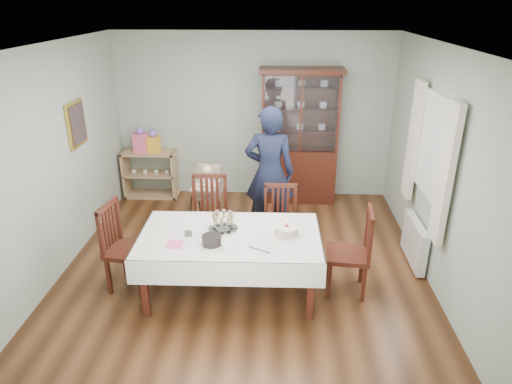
# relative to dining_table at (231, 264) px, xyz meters

# --- Properties ---
(floor) EXTENTS (5.00, 5.00, 0.00)m
(floor) POSITION_rel_dining_table_xyz_m (0.11, 0.46, -0.38)
(floor) COLOR #593319
(floor) RESTS_ON ground
(room_shell) EXTENTS (5.00, 5.00, 5.00)m
(room_shell) POSITION_rel_dining_table_xyz_m (0.11, 0.99, 1.32)
(room_shell) COLOR #9EAA99
(room_shell) RESTS_ON floor
(dining_table) EXTENTS (2.02, 1.18, 0.76)m
(dining_table) POSITION_rel_dining_table_xyz_m (0.00, 0.00, 0.00)
(dining_table) COLOR #421610
(dining_table) RESTS_ON floor
(china_cabinet) EXTENTS (1.30, 0.48, 2.18)m
(china_cabinet) POSITION_rel_dining_table_xyz_m (0.86, 2.72, 0.74)
(china_cabinet) COLOR #421610
(china_cabinet) RESTS_ON floor
(sideboard) EXTENTS (0.90, 0.38, 0.80)m
(sideboard) POSITION_rel_dining_table_xyz_m (-1.64, 2.74, 0.02)
(sideboard) COLOR tan
(sideboard) RESTS_ON floor
(picture_frame) EXTENTS (0.04, 0.48, 0.58)m
(picture_frame) POSITION_rel_dining_table_xyz_m (-2.11, 1.26, 1.27)
(picture_frame) COLOR gold
(picture_frame) RESTS_ON room_shell
(window) EXTENTS (0.04, 1.02, 1.22)m
(window) POSITION_rel_dining_table_xyz_m (2.33, 0.76, 1.17)
(window) COLOR white
(window) RESTS_ON room_shell
(curtain_left) EXTENTS (0.07, 0.30, 1.55)m
(curtain_left) POSITION_rel_dining_table_xyz_m (2.27, 0.14, 1.07)
(curtain_left) COLOR silver
(curtain_left) RESTS_ON room_shell
(curtain_right) EXTENTS (0.07, 0.30, 1.55)m
(curtain_right) POSITION_rel_dining_table_xyz_m (2.27, 1.38, 1.07)
(curtain_right) COLOR silver
(curtain_right) RESTS_ON room_shell
(radiator) EXTENTS (0.10, 0.80, 0.55)m
(radiator) POSITION_rel_dining_table_xyz_m (2.27, 0.76, -0.08)
(radiator) COLOR white
(radiator) RESTS_ON floor
(chair_far_left) EXTENTS (0.49, 0.49, 1.06)m
(chair_far_left) POSITION_rel_dining_table_xyz_m (-0.37, 0.86, -0.07)
(chair_far_left) COLOR #421610
(chair_far_left) RESTS_ON floor
(chair_far_right) EXTENTS (0.44, 0.44, 0.98)m
(chair_far_right) POSITION_rel_dining_table_xyz_m (0.56, 0.77, -0.09)
(chair_far_right) COLOR #421610
(chair_far_right) RESTS_ON floor
(chair_end_left) EXTENTS (0.54, 0.54, 1.05)m
(chair_end_left) POSITION_rel_dining_table_xyz_m (-1.19, 0.08, -0.07)
(chair_end_left) COLOR #421610
(chair_end_left) RESTS_ON floor
(chair_end_right) EXTENTS (0.51, 0.51, 1.03)m
(chair_end_right) POSITION_rel_dining_table_xyz_m (1.34, 0.11, -0.08)
(chair_end_right) COLOR #421610
(chair_end_right) RESTS_ON floor
(woman) EXTENTS (0.69, 0.47, 1.87)m
(woman) POSITION_rel_dining_table_xyz_m (0.41, 1.47, 0.55)
(woman) COLOR black
(woman) RESTS_ON floor
(high_chair) EXTENTS (0.51, 0.51, 1.00)m
(high_chair) POSITION_rel_dining_table_xyz_m (-0.47, 1.54, 0.01)
(high_chair) COLOR black
(high_chair) RESTS_ON floor
(champagne_tray) EXTENTS (0.33, 0.33, 0.20)m
(champagne_tray) POSITION_rel_dining_table_xyz_m (-0.09, 0.11, 0.44)
(champagne_tray) COLOR silver
(champagne_tray) RESTS_ON dining_table
(birthday_cake) EXTENTS (0.29, 0.29, 0.20)m
(birthday_cake) POSITION_rel_dining_table_xyz_m (0.62, 0.01, 0.43)
(birthday_cake) COLOR white
(birthday_cake) RESTS_ON dining_table
(plate_stack_dark) EXTENTS (0.26, 0.26, 0.10)m
(plate_stack_dark) POSITION_rel_dining_table_xyz_m (-0.17, -0.22, 0.42)
(plate_stack_dark) COLOR black
(plate_stack_dark) RESTS_ON dining_table
(plate_stack_white) EXTENTS (0.23, 0.23, 0.08)m
(plate_stack_white) POSITION_rel_dining_table_xyz_m (0.04, -0.30, 0.41)
(plate_stack_white) COLOR white
(plate_stack_white) RESTS_ON dining_table
(napkin_stack) EXTENTS (0.16, 0.16, 0.02)m
(napkin_stack) POSITION_rel_dining_table_xyz_m (-0.55, -0.25, 0.39)
(napkin_stack) COLOR #FD5D8F
(napkin_stack) RESTS_ON dining_table
(cutlery) EXTENTS (0.13, 0.17, 0.01)m
(cutlery) POSITION_rel_dining_table_xyz_m (-0.49, -0.01, 0.38)
(cutlery) COLOR silver
(cutlery) RESTS_ON dining_table
(cake_knife) EXTENTS (0.25, 0.15, 0.01)m
(cake_knife) POSITION_rel_dining_table_xyz_m (0.34, -0.33, 0.38)
(cake_knife) COLOR silver
(cake_knife) RESTS_ON dining_table
(gift_bag_pink) EXTENTS (0.25, 0.19, 0.42)m
(gift_bag_pink) POSITION_rel_dining_table_xyz_m (-1.74, 2.72, 0.60)
(gift_bag_pink) COLOR #FD5D8F
(gift_bag_pink) RESTS_ON sideboard
(gift_bag_orange) EXTENTS (0.20, 0.15, 0.37)m
(gift_bag_orange) POSITION_rel_dining_table_xyz_m (-1.53, 2.72, 0.58)
(gift_bag_orange) COLOR gold
(gift_bag_orange) RESTS_ON sideboard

